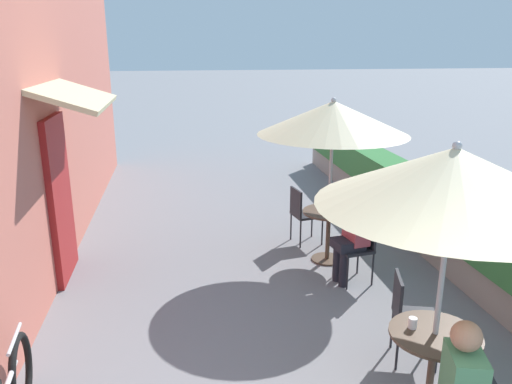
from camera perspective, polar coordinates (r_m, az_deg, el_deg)
The scene contains 12 objects.
cafe_facade_wall at distance 7.07m, azimuth -22.82°, elevation 8.34°, with size 0.98×11.63×4.20m.
planter_hedge at distance 8.12m, azimuth 17.99°, elevation -1.53°, with size 0.60×10.63×1.01m.
patio_table_near at distance 4.48m, azimuth 19.54°, elevation -17.32°, with size 0.73×0.73×0.73m.
patio_umbrella_near at distance 3.88m, azimuth 21.64°, elevation 1.58°, with size 2.00×2.00×2.28m.
cafe_chair_near_right at distance 5.05m, azimuth 17.01°, elevation -12.92°, with size 0.49×0.49×0.87m.
coffee_cup_near at distance 4.35m, azimuth 17.47°, elevation -14.08°, with size 0.07×0.07×0.09m.
patio_table_mid at distance 7.03m, azimuth 8.27°, elevation -3.85°, with size 0.73×0.73×0.73m.
patio_umbrella_mid at distance 6.66m, azimuth 8.80°, elevation 8.36°, with size 2.00×2.00×2.28m.
cafe_chair_mid_left at distance 6.49m, azimuth 11.74°, elevation -5.74°, with size 0.47×0.47×0.87m.
seated_patron_mid_left at distance 6.38m, azimuth 10.96°, elevation -4.46°, with size 0.45×0.39×1.25m.
cafe_chair_mid_right at distance 7.59m, azimuth 5.32°, elevation -2.17°, with size 0.47×0.47×0.87m.
coffee_cup_mid at distance 7.03m, azimuth 9.41°, elevation -1.61°, with size 0.07×0.07×0.09m.
Camera 1 is at (-0.87, -1.14, 2.94)m, focal length 35.00 mm.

